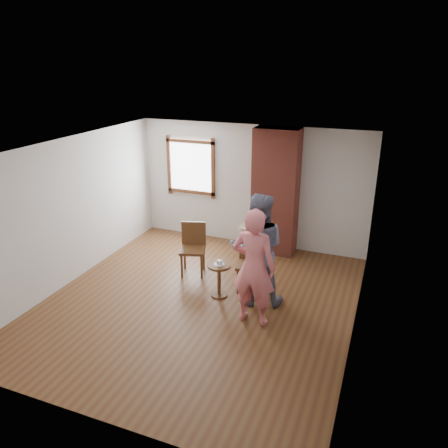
{
  "coord_description": "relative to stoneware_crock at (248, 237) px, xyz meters",
  "views": [
    {
      "loc": [
        2.72,
        -5.81,
        3.88
      ],
      "look_at": [
        0.14,
        0.8,
        1.15
      ],
      "focal_mm": 35.0,
      "sensor_mm": 36.0,
      "label": 1
    }
  ],
  "objects": [
    {
      "name": "ground",
      "position": [
        -0.06,
        -2.4,
        -0.26
      ],
      "size": [
        5.5,
        5.5,
        0.0
      ],
      "primitive_type": "plane",
      "color": "brown",
      "rests_on": "ground"
    },
    {
      "name": "room_shell",
      "position": [
        -0.12,
        -1.79,
        1.55
      ],
      "size": [
        5.04,
        5.52,
        2.62
      ],
      "color": "silver",
      "rests_on": "ground"
    },
    {
      "name": "brick_chimney",
      "position": [
        0.54,
        0.1,
        1.04
      ],
      "size": [
        0.9,
        0.5,
        2.6
      ],
      "primitive_type": "cube",
      "color": "#A6493A",
      "rests_on": "ground"
    },
    {
      "name": "stoneware_crock",
      "position": [
        0.0,
        0.0,
        0.0
      ],
      "size": [
        0.53,
        0.53,
        0.52
      ],
      "primitive_type": "cylinder",
      "rotation": [
        0.0,
        0.0,
        -0.4
      ],
      "color": "tan",
      "rests_on": "ground"
    },
    {
      "name": "dark_pot",
      "position": [
        -1.1,
        0.0,
        -0.18
      ],
      "size": [
        0.18,
        0.18,
        0.15
      ],
      "primitive_type": "cylinder",
      "rotation": [
        0.0,
        0.0,
        0.17
      ],
      "color": "black",
      "rests_on": "ground"
    },
    {
      "name": "dining_chair_left",
      "position": [
        -0.62,
        -1.41,
        0.29
      ],
      "size": [
        0.57,
        0.57,
        0.98
      ],
      "rotation": [
        0.0,
        0.0,
        0.31
      ],
      "color": "brown",
      "rests_on": "ground"
    },
    {
      "name": "dining_chair_right",
      "position": [
        0.58,
        -1.6,
        0.28
      ],
      "size": [
        0.51,
        0.51,
        0.95
      ],
      "rotation": [
        0.0,
        0.0,
        0.17
      ],
      "color": "brown",
      "rests_on": "ground"
    },
    {
      "name": "side_table",
      "position": [
        0.17,
        -2.07,
        0.14
      ],
      "size": [
        0.4,
        0.4,
        0.6
      ],
      "color": "brown",
      "rests_on": "ground"
    },
    {
      "name": "cake_plate",
      "position": [
        0.17,
        -2.07,
        0.35
      ],
      "size": [
        0.18,
        0.18,
        0.01
      ],
      "primitive_type": "cylinder",
      "color": "white",
      "rests_on": "side_table"
    },
    {
      "name": "cake_slice",
      "position": [
        0.18,
        -2.07,
        0.38
      ],
      "size": [
        0.08,
        0.07,
        0.06
      ],
      "primitive_type": "cube",
      "color": "white",
      "rests_on": "cake_plate"
    },
    {
      "name": "man",
      "position": [
        0.81,
        -2.0,
        0.69
      ],
      "size": [
        1.08,
        0.93,
        1.9
      ],
      "primitive_type": "imported",
      "rotation": [
        0.0,
        0.0,
        3.4
      ],
      "color": "#15173A",
      "rests_on": "ground"
    },
    {
      "name": "person_pink",
      "position": [
        0.94,
        -2.59,
        0.67
      ],
      "size": [
        0.69,
        0.47,
        1.86
      ],
      "primitive_type": "imported",
      "rotation": [
        0.0,
        0.0,
        3.1
      ],
      "color": "#E47278",
      "rests_on": "ground"
    }
  ]
}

